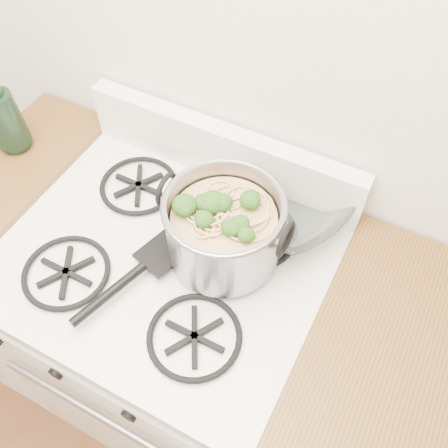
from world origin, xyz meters
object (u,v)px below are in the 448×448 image
glass_bowl (288,212)px  bottle (2,112)px  gas_range (178,338)px  stock_pot (224,229)px  spatula (162,251)px

glass_bowl → bottle: bearing=-170.9°
glass_bowl → bottle: (-0.76, -0.12, 0.10)m
gas_range → glass_bowl: size_ratio=8.37×
gas_range → glass_bowl: (0.22, 0.24, 0.50)m
glass_bowl → stock_pot: bearing=-118.9°
gas_range → stock_pot: (0.13, 0.07, 0.57)m
gas_range → spatula: bearing=-51.9°
spatula → bottle: (-0.55, 0.12, 0.11)m
stock_pot → spatula: (-0.12, -0.08, -0.07)m
spatula → glass_bowl: bearing=64.4°
gas_range → stock_pot: stock_pot is taller
stock_pot → glass_bowl: 0.20m
stock_pot → glass_bowl: (0.09, 0.17, -0.07)m
gas_range → bottle: 0.82m
stock_pot → bottle: bearing=176.3°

